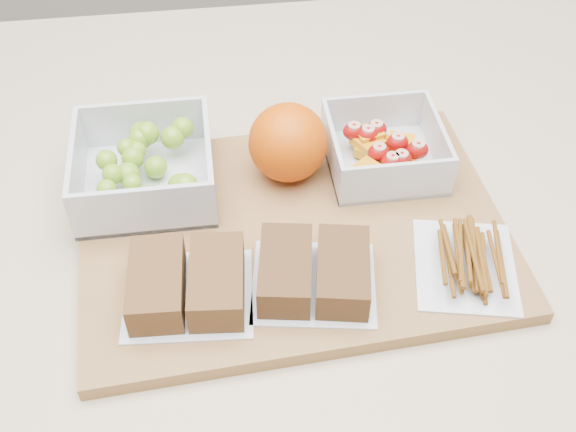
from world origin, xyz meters
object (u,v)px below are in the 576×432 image
Objects in this scene: fruit_container at (384,150)px; orange at (288,143)px; cutting_board at (293,231)px; sandwich_bag_left at (187,284)px; grape_container at (147,167)px; sandwich_bag_center at (314,272)px; pretzel_bag at (467,258)px.

orange is (-0.10, 0.00, 0.02)m from fruit_container.
sandwich_bag_left reaches higher than cutting_board.
grape_container is (-0.14, 0.08, 0.03)m from cutting_board.
fruit_container reaches higher than sandwich_bag_left.
sandwich_bag_left is at bearing -126.03° from orange.
pretzel_bag is at bearing 0.62° from sandwich_bag_center.
orange reaches higher than sandwich_bag_center.
sandwich_bag_left and sandwich_bag_center have the same top height.
sandwich_bag_center is (0.12, -0.00, -0.00)m from sandwich_bag_left.
orange is at bearing 53.97° from sandwich_bag_left.
sandwich_bag_center is at bearing -45.71° from grape_container.
fruit_container is 0.92× the size of sandwich_bag_center.
fruit_container is 0.26m from sandwich_bag_left.
fruit_container is at bearing 32.55° from cutting_board.
orange is (0.15, 0.00, 0.02)m from grape_container.
sandwich_bag_left is at bearing 179.31° from sandwich_bag_center.
sandwich_bag_center is (0.00, -0.16, -0.02)m from orange.
fruit_container reaches higher than pretzel_bag.
cutting_board is at bearing 35.04° from sandwich_bag_left.
fruit_container is 0.18m from sandwich_bag_center.
sandwich_bag_center is (0.01, -0.08, 0.03)m from cutting_board.
sandwich_bag_center is (-0.10, -0.15, -0.00)m from fruit_container.
sandwich_bag_left is at bearing -148.27° from cutting_board.
grape_container reaches higher than cutting_board.
fruit_container is at bearing -0.24° from orange.
orange is at bearing 82.53° from cutting_board.
fruit_container reaches higher than cutting_board.
fruit_container is 0.16m from pretzel_bag.
grape_container is at bearing 147.59° from cutting_board.
orange is 0.67× the size of sandwich_bag_left.
orange is 0.19m from sandwich_bag_left.
orange reaches higher than grape_container.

